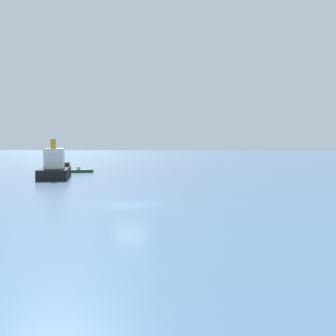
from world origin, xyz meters
TOP-DOWN VIEW (x-y plane):
  - ground_plane at (0.00, 0.00)m, footprint 400.00×400.00m
  - fishing_skiff at (-16.02, 34.39)m, footprint 5.29×3.47m
  - tugboat at (-15.37, 23.97)m, footprint 6.39×10.88m

SIDE VIEW (x-z plane):
  - ground_plane at x=0.00m, z-range 0.00..0.00m
  - fishing_skiff at x=-16.02m, z-range -0.23..0.74m
  - tugboat at x=-15.37m, z-range -1.25..3.91m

